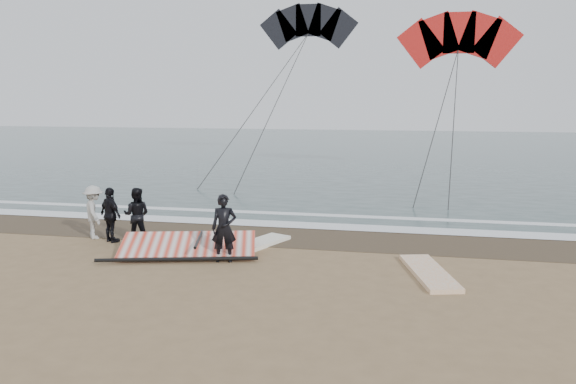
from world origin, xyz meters
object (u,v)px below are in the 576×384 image
at_px(board_cream, 253,245).
at_px(man_main, 224,228).
at_px(board_white, 429,272).
at_px(sail_rig, 188,246).

bearing_deg(board_cream, man_main, -79.66).
distance_m(board_white, board_cream, 4.94).
bearing_deg(board_white, man_main, 164.70).
bearing_deg(man_main, board_white, -14.32).
xyz_separation_m(board_cream, sail_rig, (-1.54, -0.95, 0.14)).
relative_size(man_main, board_white, 0.64).
relative_size(board_white, sail_rig, 0.68).
height_order(board_cream, sail_rig, sail_rig).
bearing_deg(man_main, sail_rig, 143.95).
distance_m(board_cream, sail_rig, 1.81).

